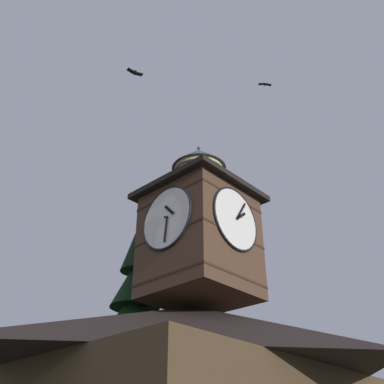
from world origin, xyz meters
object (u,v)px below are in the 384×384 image
Objects in this scene: flying_bird_high at (135,72)px; flying_bird_low at (265,84)px; clock_tower at (200,230)px; pine_tree_behind at (130,382)px.

flying_bird_low is at bearing 153.13° from flying_bird_high.
clock_tower is 7.59m from flying_bird_high.
clock_tower is 0.60× the size of pine_tree_behind.
flying_bird_high is (4.82, 4.77, 11.86)m from pine_tree_behind.
pine_tree_behind is 15.47m from flying_bird_low.
clock_tower is at bearing 87.64° from pine_tree_behind.
pine_tree_behind is 13.66m from flying_bird_high.
flying_bird_low reaches higher than pine_tree_behind.
flying_bird_low is at bearing 97.93° from pine_tree_behind.
clock_tower is 10.32× the size of flying_bird_high.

